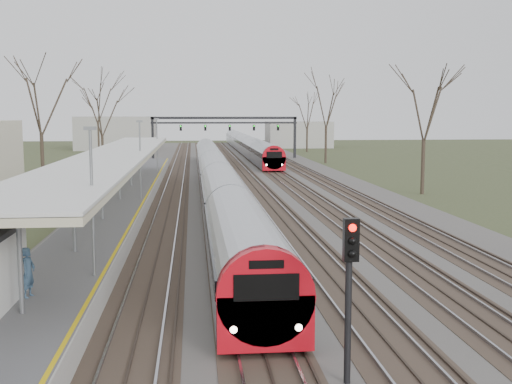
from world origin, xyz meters
TOP-DOWN VIEW (x-y plane):
  - track_bed at (0.26, 55.00)m, footprint 24.00×160.00m
  - platform at (-9.05, 37.50)m, footprint 3.50×69.00m
  - canopy at (-9.05, 32.99)m, footprint 4.10×50.00m
  - signal_gantry at (0.29, 84.99)m, footprint 21.00×0.59m
  - tree_west_far at (-17.00, 48.00)m, footprint 5.50×5.50m
  - tree_east_far at (14.00, 42.00)m, footprint 5.00×5.00m
  - train_near at (-2.50, 45.73)m, footprint 2.62×75.21m
  - train_far at (4.50, 98.99)m, footprint 2.62×75.21m
  - passenger at (-9.27, 11.65)m, footprint 0.49×0.63m
  - signal_post at (-0.75, 6.65)m, footprint 0.35×0.45m

SIDE VIEW (x-z plane):
  - track_bed at x=0.26m, z-range -0.05..0.17m
  - platform at x=-9.05m, z-range 0.00..1.00m
  - train_near at x=-2.50m, z-range -0.05..3.00m
  - train_far at x=4.50m, z-range -0.05..3.00m
  - passenger at x=-9.27m, z-range 1.00..2.53m
  - signal_post at x=-0.75m, z-range 0.67..4.77m
  - canopy at x=-9.05m, z-range 2.37..5.48m
  - signal_gantry at x=0.29m, z-range 1.87..7.95m
  - tree_east_far at x=14.00m, z-range 2.14..12.44m
  - tree_west_far at x=-17.00m, z-range 2.35..13.68m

